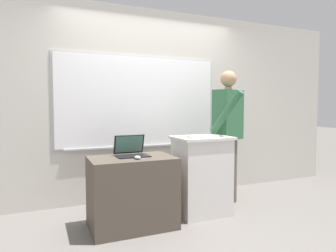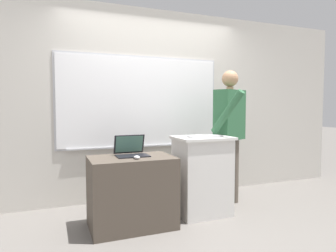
# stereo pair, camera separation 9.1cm
# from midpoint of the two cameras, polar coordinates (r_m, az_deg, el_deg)

# --- Properties ---
(ground_plane) EXTENTS (30.00, 30.00, 0.00)m
(ground_plane) POSITION_cam_midpoint_polar(r_m,az_deg,el_deg) (3.23, 4.23, -19.44)
(ground_plane) COLOR slate
(back_wall) EXTENTS (6.40, 0.17, 2.61)m
(back_wall) POSITION_cam_midpoint_polar(r_m,az_deg,el_deg) (4.22, -4.27, 4.16)
(back_wall) COLOR beige
(back_wall) RESTS_ON ground_plane
(lectern_podium) EXTENTS (0.65, 0.50, 0.92)m
(lectern_podium) POSITION_cam_midpoint_polar(r_m,az_deg,el_deg) (3.60, 5.69, -9.29)
(lectern_podium) COLOR silver
(lectern_podium) RESTS_ON ground_plane
(side_desk) EXTENTS (0.87, 0.57, 0.74)m
(side_desk) POSITION_cam_midpoint_polar(r_m,az_deg,el_deg) (3.25, -7.67, -12.38)
(side_desk) COLOR #4C4238
(side_desk) RESTS_ON ground_plane
(person_presenter) EXTENTS (0.60, 0.69, 1.73)m
(person_presenter) POSITION_cam_midpoint_polar(r_m,az_deg,el_deg) (3.94, 10.75, -0.23)
(person_presenter) COLOR brown
(person_presenter) RESTS_ON ground_plane
(laptop) EXTENTS (0.34, 0.30, 0.22)m
(laptop) POSITION_cam_midpoint_polar(r_m,az_deg,el_deg) (3.27, -7.90, -4.45)
(laptop) COLOR black
(laptop) RESTS_ON side_desk
(wireless_keyboard) EXTENTS (0.40, 0.13, 0.02)m
(wireless_keyboard) POSITION_cam_midpoint_polar(r_m,az_deg,el_deg) (3.47, 6.21, -1.94)
(wireless_keyboard) COLOR silver
(wireless_keyboard) RESTS_ON lectern_podium
(computer_mouse_by_laptop) EXTENTS (0.06, 0.10, 0.03)m
(computer_mouse_by_laptop) POSITION_cam_midpoint_polar(r_m,az_deg,el_deg) (3.04, -6.68, -5.96)
(computer_mouse_by_laptop) COLOR #BCBCC1
(computer_mouse_by_laptop) RESTS_ON side_desk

